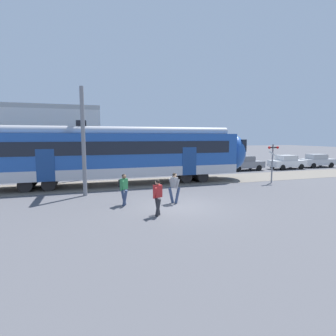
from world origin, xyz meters
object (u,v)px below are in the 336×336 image
Objects in this scene: parked_car_grey at (244,163)px; parked_car_silver at (317,161)px; pedestrian_red at (158,195)px; pedestrian_green at (124,187)px; pedestrian_grey at (174,186)px; parked_car_white at (287,162)px; crossing_signal at (273,157)px.

parked_car_silver is at bearing -0.33° from parked_car_grey.
pedestrian_red is at bearing -135.59° from parked_car_grey.
parked_car_grey is (14.30, 10.54, -0.21)m from pedestrian_green.
parked_car_silver is at bearing 26.84° from pedestrian_grey.
pedestrian_green is 0.42× the size of parked_car_white.
crossing_signal is (-2.37, -7.26, 1.23)m from parked_car_grey.
parked_car_silver is 14.24m from crossing_signal.
pedestrian_grey reaches higher than parked_car_grey.
parked_car_grey is (13.08, 12.82, -0.18)m from pedestrian_red.
pedestrian_red reaches higher than parked_car_grey.
pedestrian_red is (1.21, -2.27, -0.03)m from pedestrian_green.
crossing_signal is at bearing -108.12° from parked_car_grey.
parked_car_grey is 7.74m from crossing_signal.
parked_car_grey is 9.84m from parked_car_silver.
parked_car_grey is 5.18m from parked_car_white.
crossing_signal is at bearing 21.60° from pedestrian_grey.
pedestrian_grey is 19.82m from parked_car_white.
parked_car_grey is at bearing 36.41° from pedestrian_green.
crossing_signal reaches higher than pedestrian_green.
parked_car_silver is (24.14, 10.49, -0.21)m from pedestrian_green.
parked_car_white is at bearing 34.22° from pedestrian_red.
parked_car_grey is at bearing 43.19° from pedestrian_grey.
parked_car_silver is at bearing 4.33° from parked_car_white.
pedestrian_red is at bearing -152.56° from crossing_signal.
pedestrian_green reaches higher than parked_car_grey.
parked_car_grey is at bearing 175.44° from parked_car_white.
parked_car_silver is at bearing 23.48° from pedestrian_green.
parked_car_silver is 1.36× the size of crossing_signal.
parked_car_white is (5.16, -0.41, 0.00)m from parked_car_grey.
pedestrian_green is 21.94m from parked_car_white.
crossing_signal is (10.71, 5.56, 1.05)m from pedestrian_red.
pedestrian_green is 0.56× the size of crossing_signal.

